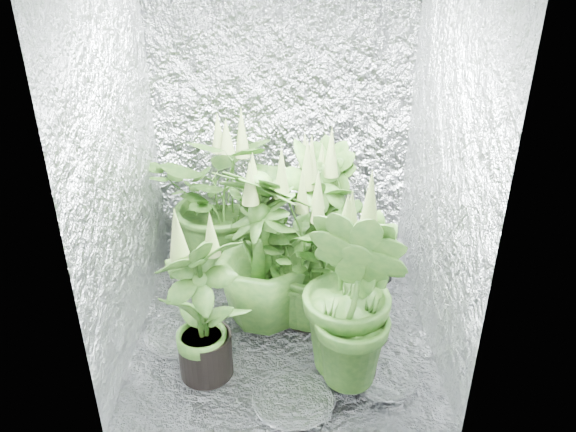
% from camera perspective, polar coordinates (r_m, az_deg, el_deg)
% --- Properties ---
extents(ground, '(1.60, 1.60, 0.00)m').
position_cam_1_polar(ground, '(3.28, -0.54, -10.87)').
color(ground, silver).
rests_on(ground, ground).
extents(walls, '(1.62, 1.62, 2.00)m').
position_cam_1_polar(walls, '(2.78, -0.63, 5.56)').
color(walls, silver).
rests_on(walls, ground).
extents(plant_a, '(1.04, 1.04, 1.05)m').
position_cam_1_polar(plant_a, '(3.59, -6.47, 1.83)').
color(plant_a, black).
rests_on(plant_a, ground).
extents(plant_b, '(0.71, 0.71, 1.05)m').
position_cam_1_polar(plant_b, '(3.24, 2.67, -1.25)').
color(plant_b, black).
rests_on(plant_b, ground).
extents(plant_c, '(0.61, 0.61, 0.96)m').
position_cam_1_polar(plant_c, '(3.47, 3.35, 0.05)').
color(plant_c, black).
rests_on(plant_c, ground).
extents(plant_d, '(0.72, 0.72, 1.04)m').
position_cam_1_polar(plant_d, '(3.05, -2.48, -3.36)').
color(plant_d, black).
rests_on(plant_d, ground).
extents(plant_e, '(0.80, 0.80, 0.92)m').
position_cam_1_polar(plant_e, '(3.07, 1.98, -4.07)').
color(plant_e, black).
rests_on(plant_e, ground).
extents(plant_f, '(0.59, 0.59, 0.90)m').
position_cam_1_polar(plant_f, '(2.76, -8.76, -9.21)').
color(plant_f, black).
rests_on(plant_f, ground).
extents(plant_g, '(0.75, 0.75, 1.08)m').
position_cam_1_polar(plant_g, '(2.67, 6.77, -7.91)').
color(plant_g, black).
rests_on(plant_g, ground).
extents(circulation_fan, '(0.18, 0.27, 0.33)m').
position_cam_1_polar(circulation_fan, '(3.64, 9.20, -4.36)').
color(circulation_fan, black).
rests_on(circulation_fan, ground).
extents(plant_label, '(0.06, 0.03, 0.09)m').
position_cam_1_polar(plant_label, '(2.77, 7.81, -11.61)').
color(plant_label, white).
rests_on(plant_label, plant_g).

